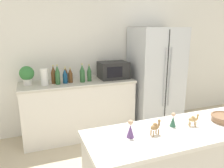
{
  "coord_description": "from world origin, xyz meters",
  "views": [
    {
      "loc": [
        -1.06,
        -0.98,
        1.77
      ],
      "look_at": [
        -0.15,
        1.41,
        1.11
      ],
      "focal_mm": 35.0,
      "sensor_mm": 36.0,
      "label": 1
    }
  ],
  "objects_px": {
    "wise_man_figurine_purple": "(130,130)",
    "microwave": "(113,70)",
    "back_bottle_1": "(65,75)",
    "camel_figurine_second": "(193,119)",
    "potted_plant": "(27,74)",
    "back_bottle_6": "(58,75)",
    "back_bottle_3": "(70,76)",
    "refrigerator": "(155,78)",
    "camel_figurine": "(155,126)",
    "back_bottle_5": "(65,76)",
    "paper_towel_roll": "(44,77)",
    "back_bottle_4": "(53,75)",
    "back_bottle_0": "(82,73)",
    "wise_man_figurine_crimson": "(173,121)",
    "back_bottle_2": "(89,73)"
  },
  "relations": [
    {
      "from": "back_bottle_0",
      "to": "wise_man_figurine_crimson",
      "type": "relative_size",
      "value": 2.24
    },
    {
      "from": "back_bottle_5",
      "to": "camel_figurine",
      "type": "relative_size",
      "value": 1.81
    },
    {
      "from": "back_bottle_0",
      "to": "back_bottle_6",
      "type": "relative_size",
      "value": 0.98
    },
    {
      "from": "back_bottle_5",
      "to": "refrigerator",
      "type": "bearing_deg",
      "value": -0.67
    },
    {
      "from": "refrigerator",
      "to": "camel_figurine_second",
      "type": "relative_size",
      "value": 15.4
    },
    {
      "from": "back_bottle_2",
      "to": "back_bottle_4",
      "type": "xyz_separation_m",
      "value": [
        -0.55,
        0.04,
        0.01
      ]
    },
    {
      "from": "camel_figurine_second",
      "to": "paper_towel_roll",
      "type": "bearing_deg",
      "value": 120.59
    },
    {
      "from": "back_bottle_4",
      "to": "wise_man_figurine_crimson",
      "type": "relative_size",
      "value": 2.16
    },
    {
      "from": "refrigerator",
      "to": "back_bottle_2",
      "type": "relative_size",
      "value": 6.69
    },
    {
      "from": "potted_plant",
      "to": "wise_man_figurine_crimson",
      "type": "distance_m",
      "value": 2.29
    },
    {
      "from": "potted_plant",
      "to": "camel_figurine_second",
      "type": "relative_size",
      "value": 2.46
    },
    {
      "from": "refrigerator",
      "to": "back_bottle_3",
      "type": "relative_size",
      "value": 7.65
    },
    {
      "from": "paper_towel_roll",
      "to": "back_bottle_3",
      "type": "xyz_separation_m",
      "value": [
        0.39,
        0.03,
        -0.01
      ]
    },
    {
      "from": "paper_towel_roll",
      "to": "wise_man_figurine_crimson",
      "type": "distance_m",
      "value": 2.08
    },
    {
      "from": "camel_figurine",
      "to": "potted_plant",
      "type": "bearing_deg",
      "value": 115.35
    },
    {
      "from": "back_bottle_5",
      "to": "camel_figurine_second",
      "type": "height_order",
      "value": "back_bottle_5"
    },
    {
      "from": "wise_man_figurine_purple",
      "to": "back_bottle_1",
      "type": "bearing_deg",
      "value": 95.49
    },
    {
      "from": "back_bottle_4",
      "to": "wise_man_figurine_crimson",
      "type": "height_order",
      "value": "back_bottle_4"
    },
    {
      "from": "back_bottle_1",
      "to": "refrigerator",
      "type": "bearing_deg",
      "value": -3.66
    },
    {
      "from": "back_bottle_4",
      "to": "wise_man_figurine_purple",
      "type": "distance_m",
      "value": 1.99
    },
    {
      "from": "potted_plant",
      "to": "wise_man_figurine_crimson",
      "type": "relative_size",
      "value": 2.19
    },
    {
      "from": "back_bottle_2",
      "to": "back_bottle_5",
      "type": "bearing_deg",
      "value": -178.08
    },
    {
      "from": "camel_figurine_second",
      "to": "potted_plant",
      "type": "bearing_deg",
      "value": 124.18
    },
    {
      "from": "back_bottle_1",
      "to": "back_bottle_2",
      "type": "xyz_separation_m",
      "value": [
        0.37,
        -0.07,
        0.01
      ]
    },
    {
      "from": "back_bottle_5",
      "to": "back_bottle_2",
      "type": "bearing_deg",
      "value": 1.92
    },
    {
      "from": "microwave",
      "to": "wise_man_figurine_purple",
      "type": "height_order",
      "value": "microwave"
    },
    {
      "from": "wise_man_figurine_purple",
      "to": "microwave",
      "type": "bearing_deg",
      "value": 72.67
    },
    {
      "from": "wise_man_figurine_crimson",
      "to": "wise_man_figurine_purple",
      "type": "height_order",
      "value": "wise_man_figurine_purple"
    },
    {
      "from": "back_bottle_4",
      "to": "camel_figurine_second",
      "type": "relative_size",
      "value": 2.43
    },
    {
      "from": "potted_plant",
      "to": "back_bottle_5",
      "type": "relative_size",
      "value": 1.23
    },
    {
      "from": "back_bottle_1",
      "to": "wise_man_figurine_crimson",
      "type": "distance_m",
      "value": 2.04
    },
    {
      "from": "back_bottle_4",
      "to": "back_bottle_2",
      "type": "bearing_deg",
      "value": -3.88
    },
    {
      "from": "back_bottle_0",
      "to": "camel_figurine",
      "type": "height_order",
      "value": "back_bottle_0"
    },
    {
      "from": "back_bottle_2",
      "to": "paper_towel_roll",
      "type": "bearing_deg",
      "value": -178.39
    },
    {
      "from": "paper_towel_roll",
      "to": "back_bottle_5",
      "type": "distance_m",
      "value": 0.31
    },
    {
      "from": "back_bottle_2",
      "to": "camel_figurine_second",
      "type": "xyz_separation_m",
      "value": [
        0.43,
        -1.92,
        -0.08
      ]
    },
    {
      "from": "refrigerator",
      "to": "camel_figurine_second",
      "type": "distance_m",
      "value": 2.05
    },
    {
      "from": "paper_towel_roll",
      "to": "camel_figurine_second",
      "type": "distance_m",
      "value": 2.21
    },
    {
      "from": "paper_towel_roll",
      "to": "back_bottle_4",
      "type": "bearing_deg",
      "value": 22.23
    },
    {
      "from": "back_bottle_6",
      "to": "back_bottle_3",
      "type": "bearing_deg",
      "value": 12.88
    },
    {
      "from": "back_bottle_2",
      "to": "back_bottle_3",
      "type": "relative_size",
      "value": 1.14
    },
    {
      "from": "camel_figurine_second",
      "to": "wise_man_figurine_purple",
      "type": "relative_size",
      "value": 0.78
    },
    {
      "from": "paper_towel_roll",
      "to": "wise_man_figurine_purple",
      "type": "xyz_separation_m",
      "value": [
        0.52,
        -1.89,
        -0.08
      ]
    },
    {
      "from": "back_bottle_6",
      "to": "camel_figurine",
      "type": "xyz_separation_m",
      "value": [
        0.53,
        -1.91,
        -0.09
      ]
    },
    {
      "from": "back_bottle_1",
      "to": "back_bottle_6",
      "type": "xyz_separation_m",
      "value": [
        -0.13,
        -0.11,
        0.03
      ]
    },
    {
      "from": "back_bottle_0",
      "to": "wise_man_figurine_crimson",
      "type": "distance_m",
      "value": 1.88
    },
    {
      "from": "refrigerator",
      "to": "wise_man_figurine_purple",
      "type": "height_order",
      "value": "refrigerator"
    },
    {
      "from": "back_bottle_2",
      "to": "back_bottle_6",
      "type": "distance_m",
      "value": 0.5
    },
    {
      "from": "microwave",
      "to": "camel_figurine",
      "type": "relative_size",
      "value": 3.77
    },
    {
      "from": "back_bottle_0",
      "to": "camel_figurine_second",
      "type": "xyz_separation_m",
      "value": [
        0.55,
        -1.89,
        -0.09
      ]
    }
  ]
}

